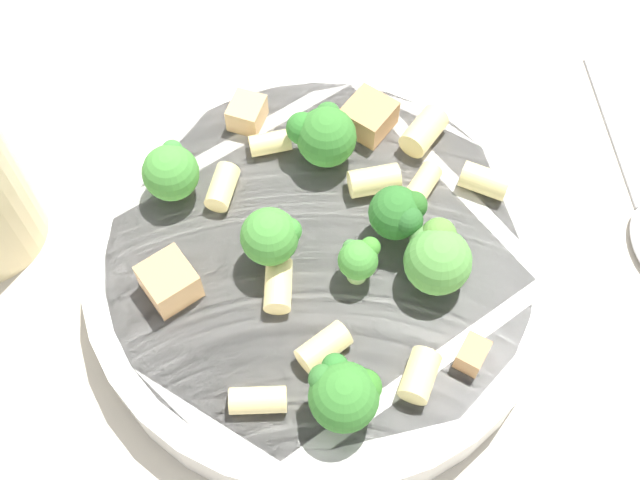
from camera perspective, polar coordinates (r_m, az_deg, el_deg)
The scene contains 23 objects.
ground_plane at distance 0.49m, azimuth 0.00°, elevation -2.62°, with size 2.00×2.00×0.00m, color #BCB29E.
pasta_bowl at distance 0.47m, azimuth 0.00°, elevation -1.48°, with size 0.27×0.27×0.04m.
broccoli_floret_0 at distance 0.47m, azimuth -10.59°, elevation 4.84°, with size 0.03×0.03×0.04m.
broccoli_floret_1 at distance 0.48m, azimuth 0.29°, elevation 7.53°, with size 0.04×0.04×0.04m.
broccoli_floret_2 at distance 0.40m, azimuth 1.76°, elevation -10.86°, with size 0.04×0.04×0.04m.
broccoli_floret_3 at distance 0.44m, azimuth 2.78°, elevation -1.38°, with size 0.02×0.02×0.03m.
broccoli_floret_4 at distance 0.44m, azimuth 5.76°, elevation 1.80°, with size 0.03×0.03×0.04m.
broccoli_floret_5 at distance 0.44m, azimuth -3.58°, elevation 0.67°, with size 0.03×0.03×0.04m.
broccoli_floret_6 at distance 0.44m, azimuth 8.31°, elevation -1.21°, with size 0.04×0.04×0.04m.
rigatoni_0 at distance 0.48m, azimuth -6.96°, elevation 3.76°, with size 0.01×0.01×0.03m, color #E0C67F.
rigatoni_1 at distance 0.50m, azimuth 7.40°, elevation 7.68°, with size 0.02×0.02×0.03m, color #E0C67F.
rigatoni_2 at distance 0.42m, azimuth -4.43°, elevation -11.29°, with size 0.01×0.01×0.03m, color #E0C67F.
rigatoni_3 at distance 0.42m, azimuth 7.10°, elevation -9.54°, with size 0.02×0.02×0.03m, color #E0C67F.
rigatoni_4 at distance 0.42m, azimuth 0.25°, elevation -7.62°, with size 0.02×0.02×0.03m, color #E0C67F.
rigatoni_5 at distance 0.49m, azimuth -3.57°, elevation 6.90°, with size 0.01×0.01×0.02m, color #E0C67F.
rigatoni_6 at distance 0.47m, azimuth 3.88°, elevation 4.24°, with size 0.02×0.02×0.03m, color #E0C67F.
rigatoni_7 at distance 0.48m, azimuth 7.28°, elevation 3.92°, with size 0.01×0.01×0.03m, color #E0C67F.
rigatoni_8 at distance 0.44m, azimuth -2.99°, elevation -3.21°, with size 0.02×0.02×0.03m, color #E0C67F.
rigatoni_9 at distance 0.48m, azimuth 11.62°, elevation 4.14°, with size 0.02×0.02×0.03m, color #E0C67F.
chicken_chunk_0 at distance 0.50m, azimuth 3.48°, elevation 8.76°, with size 0.03×0.03×0.02m, color #A87A4C.
chicken_chunk_1 at distance 0.44m, azimuth -10.67°, elevation -2.93°, with size 0.03×0.03×0.02m, color tan.
chicken_chunk_2 at distance 0.43m, azimuth 10.78°, elevation -8.00°, with size 0.02×0.01×0.01m, color #A87A4C.
chicken_chunk_3 at distance 0.50m, azimuth -5.22°, elevation 8.98°, with size 0.02×0.02×0.02m, color tan.
Camera 1 is at (-0.21, 0.05, 0.44)m, focal length 45.00 mm.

